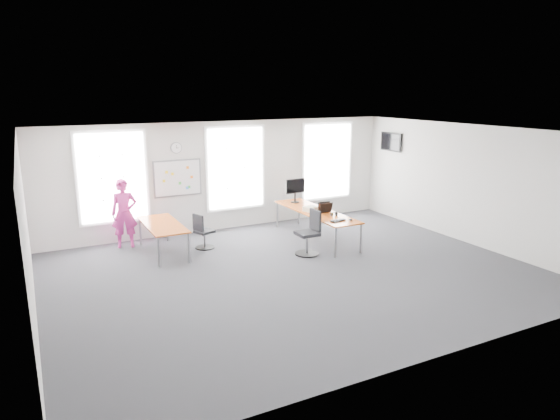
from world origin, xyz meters
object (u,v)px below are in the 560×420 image
headphones (334,214)px  desk_left (163,226)px  person (124,213)px  chair_right (309,235)px  keyboard (338,221)px  monitor (295,188)px  desk_right (316,213)px  chair_left (203,233)px

headphones → desk_left: bearing=152.6°
headphones → person: bearing=145.3°
chair_right → keyboard: (0.70, -0.15, 0.30)m
desk_left → keyboard: keyboard is taller
headphones → monitor: (-0.12, 1.78, 0.35)m
desk_right → chair_left: size_ratio=3.54×
chair_right → desk_right: bearing=142.4°
chair_left → monitor: (2.89, 0.53, 0.77)m
desk_right → keyboard: (-0.06, -1.14, 0.06)m
keyboard → headphones: 0.50m
desk_right → chair_left: (-2.88, 0.58, -0.32)m
desk_right → monitor: 1.19m
person → keyboard: bearing=-19.6°
monitor → chair_left: bearing=-174.1°
person → monitor: size_ratio=2.57×
headphones → chair_left: bearing=148.6°
desk_left → monitor: monitor is taller
chair_left → person: person is taller
desk_left → monitor: 3.90m
headphones → monitor: 1.82m
keyboard → monitor: size_ratio=0.62×
chair_left → headphones: bearing=-132.3°
chair_right → monitor: 2.34m
desk_right → headphones: size_ratio=17.89×
chair_right → keyboard: size_ratio=2.59×
person → monitor: 4.58m
person → headphones: bearing=-14.2°
desk_left → chair_left: chair_left is taller
chair_right → monitor: size_ratio=1.60×
monitor → desk_left: bearing=-177.8°
chair_right → person: 4.59m
desk_left → keyboard: size_ratio=4.85×
monitor → chair_right: bearing=-114.6°
monitor → keyboard: bearing=-96.1°
monitor → headphones: bearing=-90.7°
desk_right → chair_right: bearing=-127.7°
desk_right → desk_left: bearing=170.2°
desk_left → keyboard: bearing=-25.5°
desk_right → person: 4.81m
desk_left → chair_left: (0.96, -0.08, -0.28)m
chair_right → monitor: monitor is taller
headphones → chair_right: bearing=-169.1°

